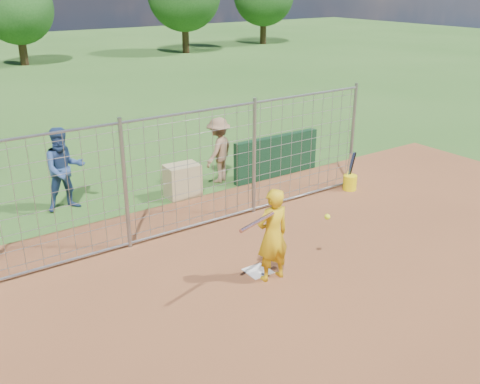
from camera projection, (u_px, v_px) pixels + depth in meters
ground at (251, 267)px, 9.78m from camera, size 100.00×100.00×0.00m
infield_dirt at (376, 355)px, 7.48m from camera, size 18.00×18.00×0.00m
home_plate at (258, 271)px, 9.62m from camera, size 0.43×0.43×0.02m
dugout_wall at (276, 156)px, 14.12m from camera, size 2.60×0.20×1.10m
batter at (273, 235)px, 9.10m from camera, size 0.64×0.44×1.69m
bystander_a at (64, 169)px, 11.92m from camera, size 0.96×0.76×1.91m
bystander_c at (219, 150)px, 13.63m from camera, size 1.26×1.10×1.69m
equipment_bin at (182, 181)px, 12.83m from camera, size 0.83×0.59×0.80m
equipment_in_play at (276, 221)px, 8.67m from camera, size 1.99×0.32×0.38m
bucket_with_bats at (350, 180)px, 13.29m from camera, size 0.34×0.34×0.97m
backstop_fence at (194, 172)px, 10.84m from camera, size 9.08×0.08×2.60m
tree_line at (17, 1)px, 31.56m from camera, size 44.66×6.72×6.48m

